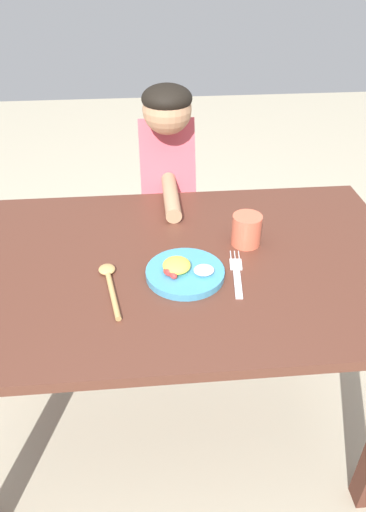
% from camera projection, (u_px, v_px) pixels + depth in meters
% --- Properties ---
extents(ground_plane, '(8.00, 8.00, 0.00)m').
position_uv_depth(ground_plane, '(174.00, 426.00, 1.69)').
color(ground_plane, '#B9AF94').
extents(dining_table, '(1.31, 0.79, 0.74)m').
position_uv_depth(dining_table, '(171.00, 294.00, 1.33)').
color(dining_table, '#552D21').
rests_on(dining_table, ground_plane).
extents(plate, '(0.20, 0.20, 0.05)m').
position_uv_depth(plate, '(184.00, 272.00, 1.20)').
color(plate, '#4493BB').
rests_on(plate, dining_table).
extents(fork, '(0.05, 0.20, 0.01)m').
position_uv_depth(fork, '(237.00, 274.00, 1.21)').
color(fork, silver).
rests_on(fork, dining_table).
extents(spoon, '(0.07, 0.22, 0.02)m').
position_uv_depth(spoon, '(110.00, 282.00, 1.17)').
color(spoon, tan).
rests_on(spoon, dining_table).
extents(drinking_cup, '(0.08, 0.08, 0.09)m').
position_uv_depth(drinking_cup, '(247.00, 230.00, 1.31)').
color(drinking_cup, '#DB6347').
rests_on(drinking_cup, dining_table).
extents(person, '(0.19, 0.45, 1.08)m').
position_uv_depth(person, '(168.00, 211.00, 1.78)').
color(person, navy).
rests_on(person, ground_plane).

